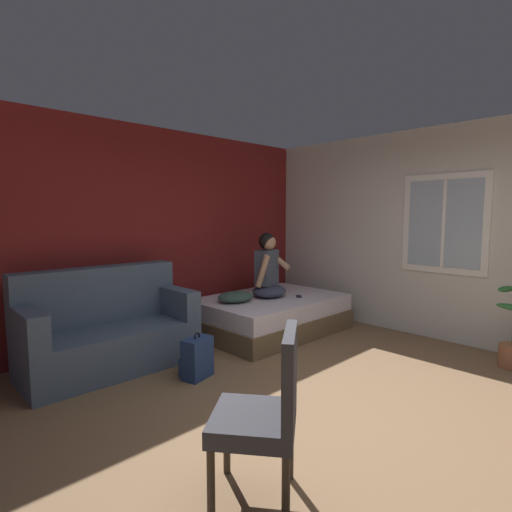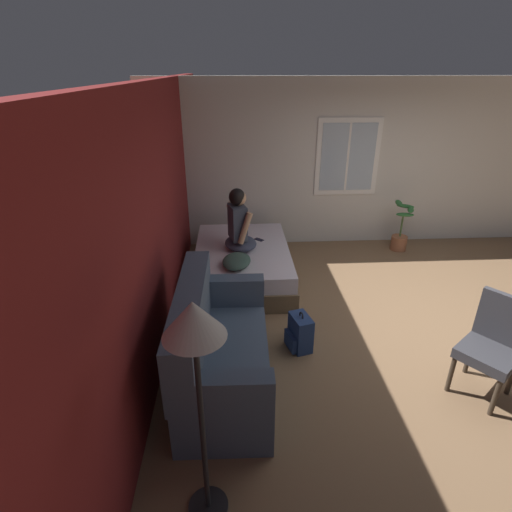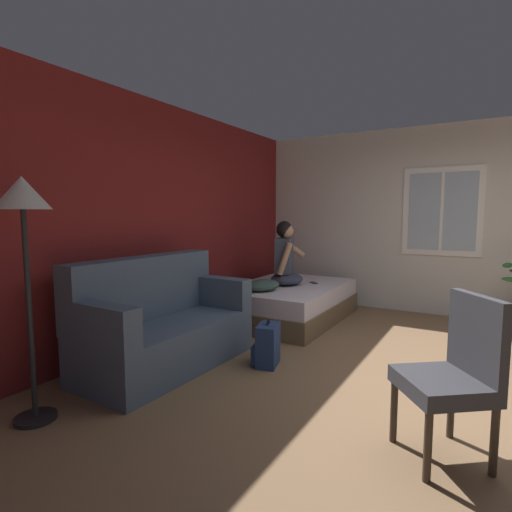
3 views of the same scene
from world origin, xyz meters
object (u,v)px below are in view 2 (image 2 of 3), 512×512
at_px(person_seated, 239,225).
at_px(backpack, 300,333).
at_px(floor_lamp, 195,343).
at_px(cell_phone, 259,240).
at_px(potted_plant, 400,233).
at_px(couch, 217,351).
at_px(side_chair, 493,343).
at_px(bed, 242,263).
at_px(throw_pillow, 237,261).

bearing_deg(person_seated, backpack, -159.43).
height_order(person_seated, floor_lamp, floor_lamp).
height_order(backpack, cell_phone, cell_phone).
bearing_deg(potted_plant, couch, 135.54).
bearing_deg(side_chair, person_seated, 43.89).
height_order(backpack, potted_plant, potted_plant).
height_order(person_seated, cell_phone, person_seated).
relative_size(side_chair, potted_plant, 1.15).
distance_m(backpack, potted_plant, 3.28).
xyz_separation_m(couch, potted_plant, (3.02, -2.97, -0.09)).
relative_size(bed, person_seated, 2.27).
distance_m(cell_phone, floor_lamp, 3.84).
xyz_separation_m(couch, person_seated, (2.14, -0.25, 0.44)).
xyz_separation_m(couch, cell_phone, (2.44, -0.55, 0.09)).
bearing_deg(floor_lamp, couch, -1.81).
height_order(side_chair, cell_phone, side_chair).
bearing_deg(couch, cell_phone, -12.73).
relative_size(bed, cell_phone, 13.79).
relative_size(cell_phone, floor_lamp, 0.08).
bearing_deg(backpack, bed, 19.24).
distance_m(couch, person_seated, 2.20).
height_order(couch, person_seated, person_seated).
bearing_deg(backpack, couch, 119.90).
relative_size(backpack, potted_plant, 0.54).
xyz_separation_m(backpack, throw_pillow, (1.10, 0.66, 0.36)).
relative_size(couch, floor_lamp, 1.01).
bearing_deg(bed, side_chair, -136.79).
distance_m(bed, backpack, 1.76).
height_order(throw_pillow, potted_plant, potted_plant).
xyz_separation_m(bed, side_chair, (-2.38, -2.23, 0.30)).
distance_m(cell_phone, potted_plant, 2.49).
relative_size(throw_pillow, cell_phone, 3.33).
height_order(side_chair, backpack, side_chair).
height_order(backpack, throw_pillow, throw_pillow).
bearing_deg(side_chair, floor_lamp, 111.64).
xyz_separation_m(throw_pillow, floor_lamp, (-2.83, 0.25, 0.88)).
xyz_separation_m(person_seated, floor_lamp, (-3.38, 0.29, 0.59)).
bearing_deg(couch, floor_lamp, 178.19).
bearing_deg(potted_plant, floor_lamp, 144.76).
height_order(bed, couch, couch).
xyz_separation_m(side_chair, cell_phone, (2.66, 1.97, -0.05)).
relative_size(bed, floor_lamp, 1.17).
bearing_deg(side_chair, bed, 43.21).
xyz_separation_m(side_chair, floor_lamp, (-1.02, 2.56, 0.90)).
bearing_deg(cell_phone, side_chair, 80.86).
bearing_deg(side_chair, cell_phone, 36.59).
xyz_separation_m(bed, potted_plant, (0.86, -2.67, 0.07)).
xyz_separation_m(cell_phone, potted_plant, (0.58, -2.42, -0.18)).
relative_size(couch, side_chair, 1.75).
xyz_separation_m(backpack, floor_lamp, (-1.73, 0.91, 1.24)).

